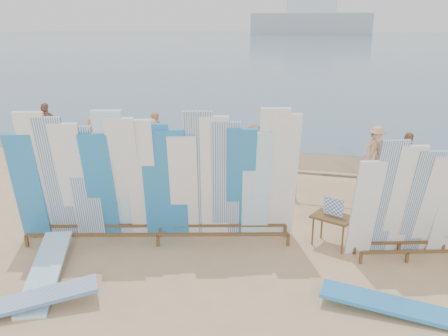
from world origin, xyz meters
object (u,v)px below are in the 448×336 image
(beach_chair_left, at_px, (211,175))
(beachgoer_1, at_px, (155,135))
(main_surfboard_rack, at_px, (157,183))
(beach_chair_right, at_px, (264,174))
(stroller, at_px, (270,171))
(beachgoer_10, at_px, (406,163))
(side_surfboard_rack, at_px, (408,205))
(flat_board_e, at_px, (18,312))
(beachgoer_3, at_px, (152,142))
(vendor_table, at_px, (332,230))
(beachgoer_extra_1, at_px, (46,128))
(beachgoer_5, at_px, (254,148))
(flat_board_a, at_px, (47,279))
(beachgoer_8, at_px, (380,167))
(beachgoer_4, at_px, (221,152))
(beachgoer_0, at_px, (96,141))
(beachgoer_9, at_px, (376,149))
(flat_board_d, at_px, (400,314))

(beach_chair_left, relative_size, beachgoer_1, 0.47)
(main_surfboard_rack, relative_size, beach_chair_right, 6.82)
(stroller, height_order, beachgoer_10, beachgoer_10)
(side_surfboard_rack, bearing_deg, beach_chair_left, 127.70)
(beach_chair_right, xyz_separation_m, stroller, (0.20, -0.14, 0.15))
(side_surfboard_rack, height_order, flat_board_e, side_surfboard_rack)
(beach_chair_left, xyz_separation_m, beachgoer_3, (-2.47, 1.23, 0.59))
(main_surfboard_rack, xyz_separation_m, flat_board_e, (-1.33, -3.17, -1.40))
(beach_chair_right, bearing_deg, vendor_table, -84.98)
(beach_chair_right, bearing_deg, beachgoer_extra_1, 145.81)
(beachgoer_extra_1, distance_m, beachgoer_5, 8.11)
(side_surfboard_rack, relative_size, beachgoer_extra_1, 1.41)
(beachgoer_5, bearing_deg, flat_board_a, -71.37)
(flat_board_e, distance_m, beach_chair_right, 8.39)
(beachgoer_8, height_order, beachgoer_10, beachgoer_10)
(beachgoer_4, bearing_deg, beachgoer_extra_1, -26.55)
(stroller, xyz_separation_m, beachgoer_1, (-4.55, 1.92, 0.43))
(flat_board_e, height_order, beachgoer_3, beachgoer_3)
(stroller, bearing_deg, flat_board_a, -125.18)
(beachgoer_4, relative_size, beachgoer_0, 1.02)
(side_surfboard_rack, relative_size, beachgoer_0, 1.51)
(flat_board_e, xyz_separation_m, beachgoer_extra_1, (-5.76, 9.40, 0.94))
(side_surfboard_rack, height_order, flat_board_a, side_surfboard_rack)
(beachgoer_1, bearing_deg, vendor_table, 82.88)
(beachgoer_10, bearing_deg, beachgoer_1, 14.46)
(vendor_table, xyz_separation_m, flat_board_e, (-5.10, -3.93, -0.38))
(flat_board_e, xyz_separation_m, beachgoer_9, (6.24, 9.92, 0.77))
(side_surfboard_rack, distance_m, beachgoer_1, 9.98)
(flat_board_e, height_order, beachgoer_1, beachgoer_1)
(vendor_table, distance_m, beachgoer_3, 7.91)
(flat_board_e, bearing_deg, flat_board_d, 70.70)
(flat_board_a, relative_size, flat_board_d, 1.00)
(side_surfboard_rack, height_order, beachgoer_4, side_surfboard_rack)
(beachgoer_9, bearing_deg, beachgoer_1, 144.31)
(flat_board_a, height_order, beachgoer_1, beachgoer_1)
(beach_chair_right, distance_m, beachgoer_4, 1.50)
(beach_chair_right, relative_size, beachgoer_9, 0.59)
(flat_board_d, bearing_deg, beachgoer_0, 60.87)
(beachgoer_1, height_order, beachgoer_9, beachgoer_1)
(flat_board_e, distance_m, beachgoer_9, 11.74)
(side_surfboard_rack, height_order, beachgoer_extra_1, side_surfboard_rack)
(beachgoer_0, xyz_separation_m, beachgoer_9, (9.22, 1.77, -0.11))
(side_surfboard_rack, bearing_deg, beachgoer_extra_1, 138.51)
(beachgoer_3, relative_size, beachgoer_8, 0.99)
(beach_chair_left, bearing_deg, flat_board_e, -113.98)
(main_surfboard_rack, xyz_separation_m, stroller, (1.78, 4.56, -0.99))
(flat_board_e, relative_size, beach_chair_right, 2.99)
(main_surfboard_rack, height_order, stroller, main_surfboard_rack)
(flat_board_e, bearing_deg, beachgoer_extra_1, 178.13)
(flat_board_a, distance_m, beachgoer_4, 7.01)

